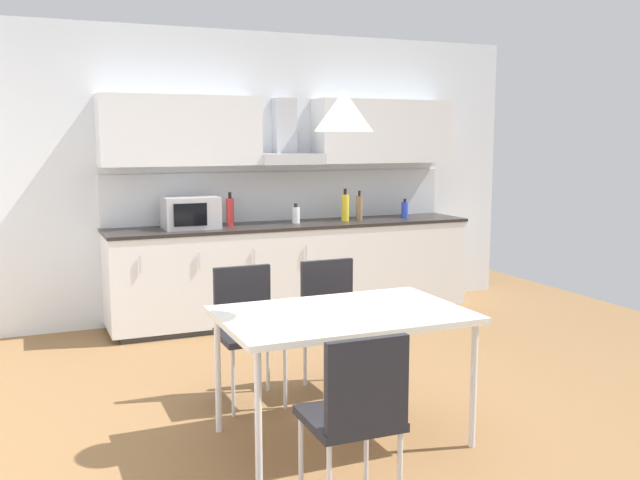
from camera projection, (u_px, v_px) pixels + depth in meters
name	position (u px, v px, depth m)	size (l,w,h in m)	color
ground_plane	(350.00, 422.00, 4.33)	(7.62, 8.33, 0.02)	brown
wall_back	(222.00, 176.00, 6.72)	(6.10, 0.10, 2.69)	silver
kitchen_counter	(294.00, 270.00, 6.74)	(3.46, 0.65, 0.91)	#333333
backsplash_tile	(282.00, 196.00, 6.91)	(3.44, 0.02, 0.47)	silver
upper_wall_cabinets	(288.00, 132.00, 6.68)	(3.44, 0.40, 0.62)	silver
microwave	(191.00, 213.00, 6.28)	(0.48, 0.35, 0.28)	#ADADB2
bottle_blue	(405.00, 210.00, 7.13)	(0.07, 0.07, 0.19)	blue
bottle_white	(296.00, 215.00, 6.66)	(0.08, 0.08, 0.18)	white
bottle_brown	(359.00, 208.00, 6.87)	(0.06, 0.06, 0.29)	brown
bottle_red	(230.00, 211.00, 6.47)	(0.07, 0.07, 0.31)	red
bottle_yellow	(345.00, 207.00, 6.83)	(0.08, 0.08, 0.31)	yellow
dining_table	(343.00, 320.00, 3.97)	(1.36, 0.87, 0.74)	silver
chair_far_right	(333.00, 311.00, 4.85)	(0.41, 0.41, 0.87)	black
chair_far_left	(247.00, 320.00, 4.62)	(0.40, 0.40, 0.87)	black
chair_near_left	(357.00, 407.00, 3.13)	(0.41, 0.41, 0.87)	black
pendant_lamp	(344.00, 111.00, 3.80)	(0.32, 0.32, 0.22)	silver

